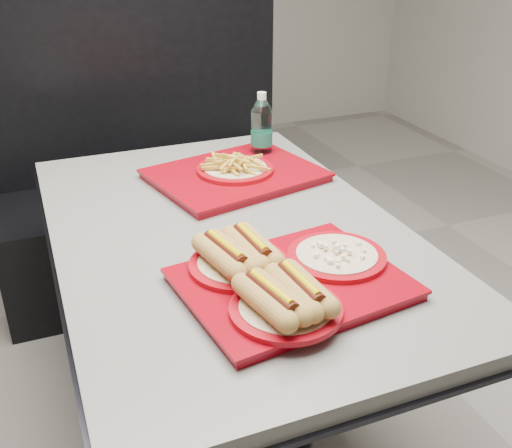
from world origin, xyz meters
name	(u,v)px	position (x,y,z in m)	size (l,w,h in m)	color
ground	(233,432)	(0.00, 0.00, 0.00)	(6.00, 6.00, 0.00)	gray
diner_table	(229,280)	(0.00, 0.00, 0.58)	(0.92, 1.42, 0.75)	black
booth_bench	(148,193)	(0.00, 1.09, 0.40)	(1.30, 0.57, 1.35)	black
tray_near	(283,276)	(0.01, -0.34, 0.79)	(0.52, 0.44, 0.10)	maroon
tray_far	(235,171)	(0.13, 0.31, 0.78)	(0.57, 0.49, 0.10)	maroon
water_bottle	(262,131)	(0.28, 0.45, 0.85)	(0.07, 0.07, 0.23)	silver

